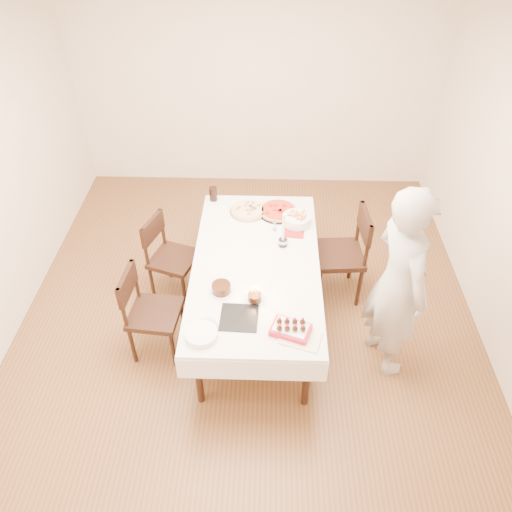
{
  "coord_description": "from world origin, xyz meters",
  "views": [
    {
      "loc": [
        0.18,
        -3.45,
        3.74
      ],
      "look_at": [
        0.08,
        -0.1,
        0.83
      ],
      "focal_mm": 35.0,
      "sensor_mm": 36.0,
      "label": 1
    }
  ],
  "objects_px": {
    "chair_right_savory": "(338,255)",
    "strawberry_box": "(291,329)",
    "pizza_pepperoni": "(278,211)",
    "dining_table": "(256,292)",
    "chair_left_dessert": "(155,314)",
    "cola_glass": "(213,194)",
    "person": "(398,284)",
    "birthday_cake": "(255,294)",
    "pizza_white": "(248,211)",
    "chair_left_savory": "(174,259)",
    "taper_candle": "(283,229)",
    "layer_cake": "(221,288)",
    "pasta_bowl": "(297,220)"
  },
  "relations": [
    {
      "from": "chair_left_savory",
      "to": "pasta_bowl",
      "type": "distance_m",
      "value": 1.28
    },
    {
      "from": "birthday_cake",
      "to": "pizza_white",
      "type": "bearing_deg",
      "value": 94.86
    },
    {
      "from": "chair_left_dessert",
      "to": "pizza_white",
      "type": "relative_size",
      "value": 2.43
    },
    {
      "from": "chair_left_dessert",
      "to": "cola_glass",
      "type": "xyz_separation_m",
      "value": [
        0.41,
        1.37,
        0.36
      ]
    },
    {
      "from": "chair_left_dessert",
      "to": "strawberry_box",
      "type": "distance_m",
      "value": 1.29
    },
    {
      "from": "layer_cake",
      "to": "taper_candle",
      "type": "bearing_deg",
      "value": 50.33
    },
    {
      "from": "pizza_pepperoni",
      "to": "layer_cake",
      "type": "distance_m",
      "value": 1.25
    },
    {
      "from": "chair_left_dessert",
      "to": "birthday_cake",
      "type": "distance_m",
      "value": 0.96
    },
    {
      "from": "taper_candle",
      "to": "cola_glass",
      "type": "height_order",
      "value": "taper_candle"
    },
    {
      "from": "birthday_cake",
      "to": "strawberry_box",
      "type": "distance_m",
      "value": 0.44
    },
    {
      "from": "person",
      "to": "birthday_cake",
      "type": "xyz_separation_m",
      "value": [
        -1.16,
        -0.06,
        -0.1
      ]
    },
    {
      "from": "person",
      "to": "strawberry_box",
      "type": "distance_m",
      "value": 0.97
    },
    {
      "from": "person",
      "to": "pizza_white",
      "type": "height_order",
      "value": "person"
    },
    {
      "from": "chair_right_savory",
      "to": "pizza_pepperoni",
      "type": "xyz_separation_m",
      "value": [
        -0.6,
        0.36,
        0.26
      ]
    },
    {
      "from": "birthday_cake",
      "to": "strawberry_box",
      "type": "height_order",
      "value": "birthday_cake"
    },
    {
      "from": "dining_table",
      "to": "chair_left_dessert",
      "type": "distance_m",
      "value": 0.97
    },
    {
      "from": "chair_right_savory",
      "to": "birthday_cake",
      "type": "xyz_separation_m",
      "value": [
        -0.8,
        -0.89,
        0.32
      ]
    },
    {
      "from": "layer_cake",
      "to": "birthday_cake",
      "type": "distance_m",
      "value": 0.3
    },
    {
      "from": "cola_glass",
      "to": "layer_cake",
      "type": "bearing_deg",
      "value": -81.81
    },
    {
      "from": "pizza_white",
      "to": "taper_candle",
      "type": "distance_m",
      "value": 0.65
    },
    {
      "from": "chair_left_savory",
      "to": "strawberry_box",
      "type": "xyz_separation_m",
      "value": [
        1.13,
        -1.17,
        0.33
      ]
    },
    {
      "from": "pizza_pepperoni",
      "to": "layer_cake",
      "type": "bearing_deg",
      "value": -112.72
    },
    {
      "from": "pizza_pepperoni",
      "to": "birthday_cake",
      "type": "distance_m",
      "value": 1.26
    },
    {
      "from": "pasta_bowl",
      "to": "cola_glass",
      "type": "height_order",
      "value": "cola_glass"
    },
    {
      "from": "chair_left_savory",
      "to": "chair_left_dessert",
      "type": "height_order",
      "value": "chair_left_dessert"
    },
    {
      "from": "chair_right_savory",
      "to": "pasta_bowl",
      "type": "xyz_separation_m",
      "value": [
        -0.42,
        0.18,
        0.29
      ]
    },
    {
      "from": "layer_cake",
      "to": "chair_right_savory",
      "type": "bearing_deg",
      "value": 36.17
    },
    {
      "from": "chair_left_savory",
      "to": "cola_glass",
      "type": "relative_size",
      "value": 6.02
    },
    {
      "from": "layer_cake",
      "to": "strawberry_box",
      "type": "distance_m",
      "value": 0.71
    },
    {
      "from": "chair_right_savory",
      "to": "strawberry_box",
      "type": "height_order",
      "value": "chair_right_savory"
    },
    {
      "from": "chair_right_savory",
      "to": "birthday_cake",
      "type": "relative_size",
      "value": 7.97
    },
    {
      "from": "chair_left_savory",
      "to": "chair_left_dessert",
      "type": "distance_m",
      "value": 0.75
    },
    {
      "from": "person",
      "to": "cola_glass",
      "type": "distance_m",
      "value": 2.16
    },
    {
      "from": "dining_table",
      "to": "taper_candle",
      "type": "bearing_deg",
      "value": 46.19
    },
    {
      "from": "taper_candle",
      "to": "strawberry_box",
      "type": "bearing_deg",
      "value": -87.22
    },
    {
      "from": "dining_table",
      "to": "cola_glass",
      "type": "distance_m",
      "value": 1.18
    },
    {
      "from": "pizza_white",
      "to": "pizza_pepperoni",
      "type": "height_order",
      "value": "same"
    },
    {
      "from": "pizza_white",
      "to": "taper_candle",
      "type": "height_order",
      "value": "taper_candle"
    },
    {
      "from": "person",
      "to": "cola_glass",
      "type": "bearing_deg",
      "value": 30.1
    },
    {
      "from": "dining_table",
      "to": "layer_cake",
      "type": "distance_m",
      "value": 0.63
    },
    {
      "from": "chair_left_dessert",
      "to": "pizza_pepperoni",
      "type": "xyz_separation_m",
      "value": [
        1.09,
        1.16,
        0.31
      ]
    },
    {
      "from": "pizza_pepperoni",
      "to": "chair_left_dessert",
      "type": "bearing_deg",
      "value": -133.17
    },
    {
      "from": "taper_candle",
      "to": "person",
      "type": "bearing_deg",
      "value": -35.8
    },
    {
      "from": "pizza_white",
      "to": "chair_left_dessert",
      "type": "bearing_deg",
      "value": -124.1
    },
    {
      "from": "dining_table",
      "to": "pizza_pepperoni",
      "type": "bearing_deg",
      "value": 75.35
    },
    {
      "from": "chair_left_dessert",
      "to": "pasta_bowl",
      "type": "bearing_deg",
      "value": -136.8
    },
    {
      "from": "chair_left_dessert",
      "to": "cola_glass",
      "type": "bearing_deg",
      "value": -101.11
    },
    {
      "from": "pasta_bowl",
      "to": "taper_candle",
      "type": "height_order",
      "value": "taper_candle"
    },
    {
      "from": "taper_candle",
      "to": "strawberry_box",
      "type": "height_order",
      "value": "taper_candle"
    },
    {
      "from": "taper_candle",
      "to": "birthday_cake",
      "type": "distance_m",
      "value": 0.77
    }
  ]
}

